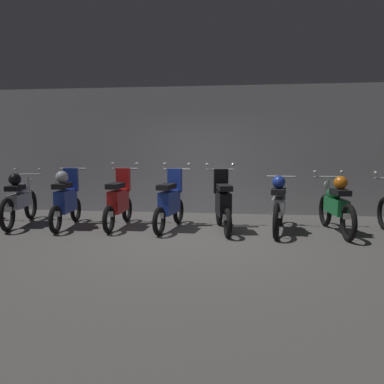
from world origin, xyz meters
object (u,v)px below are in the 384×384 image
at_px(motorbike_slot_2, 66,199).
at_px(motorbike_slot_3, 119,201).
at_px(motorbike_slot_4, 170,202).
at_px(motorbike_slot_5, 223,204).
at_px(motorbike_slot_6, 279,204).
at_px(motorbike_slot_7, 336,205).
at_px(motorbike_slot_1, 20,200).

height_order(motorbike_slot_2, motorbike_slot_3, motorbike_slot_3).
height_order(motorbike_slot_4, motorbike_slot_5, same).
relative_size(motorbike_slot_3, motorbike_slot_6, 0.87).
relative_size(motorbike_slot_6, motorbike_slot_7, 0.99).
distance_m(motorbike_slot_1, motorbike_slot_7, 6.29).
distance_m(motorbike_slot_4, motorbike_slot_7, 3.14).
relative_size(motorbike_slot_1, motorbike_slot_2, 1.15).
xyz_separation_m(motorbike_slot_2, motorbike_slot_4, (2.11, 0.07, -0.04)).
distance_m(motorbike_slot_1, motorbike_slot_5, 4.19).
distance_m(motorbike_slot_3, motorbike_slot_5, 2.09).
relative_size(motorbike_slot_5, motorbike_slot_7, 0.86).
height_order(motorbike_slot_6, motorbike_slot_7, motorbike_slot_7).
relative_size(motorbike_slot_2, motorbike_slot_4, 1.00).
xyz_separation_m(motorbike_slot_2, motorbike_slot_3, (1.05, 0.14, -0.04)).
bearing_deg(motorbike_slot_3, motorbike_slot_5, -3.05).
xyz_separation_m(motorbike_slot_1, motorbike_slot_5, (4.19, -0.06, -0.00)).
bearing_deg(motorbike_slot_4, motorbike_slot_7, 0.01).
relative_size(motorbike_slot_4, motorbike_slot_7, 0.86).
xyz_separation_m(motorbike_slot_3, motorbike_slot_4, (1.05, -0.06, 0.00)).
xyz_separation_m(motorbike_slot_4, motorbike_slot_5, (1.04, -0.05, 0.00)).
relative_size(motorbike_slot_2, motorbike_slot_7, 0.86).
relative_size(motorbike_slot_2, motorbike_slot_5, 1.01).
bearing_deg(motorbike_slot_6, motorbike_slot_1, 179.86).
height_order(motorbike_slot_3, motorbike_slot_4, same).
height_order(motorbike_slot_3, motorbike_slot_5, same).
relative_size(motorbike_slot_3, motorbike_slot_5, 1.01).
bearing_deg(motorbike_slot_7, motorbike_slot_3, 179.15).
distance_m(motorbike_slot_3, motorbike_slot_4, 1.06).
distance_m(motorbike_slot_3, motorbike_slot_6, 3.15).
bearing_deg(motorbike_slot_4, motorbike_slot_6, -0.04).
bearing_deg(motorbike_slot_5, motorbike_slot_4, 177.33).
bearing_deg(motorbike_slot_5, motorbike_slot_2, -179.57).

